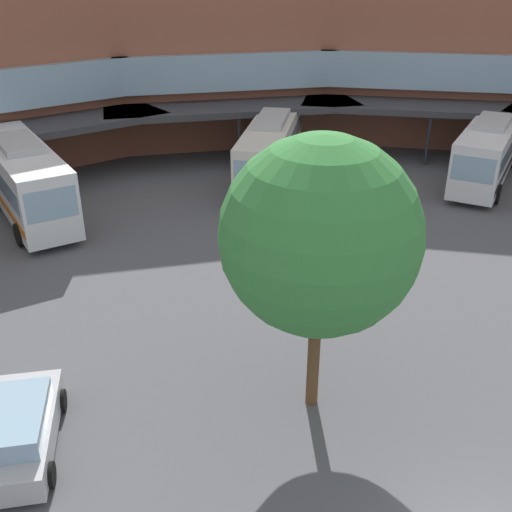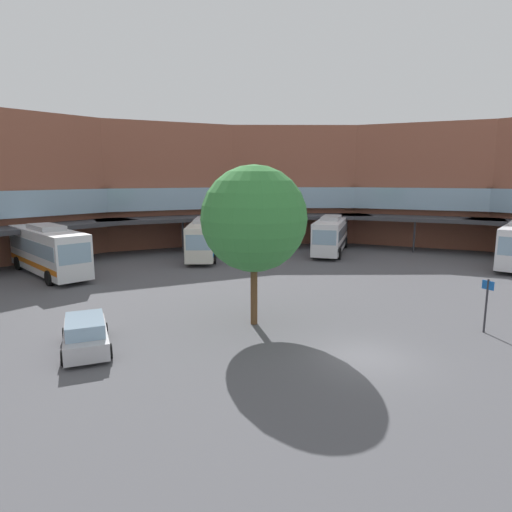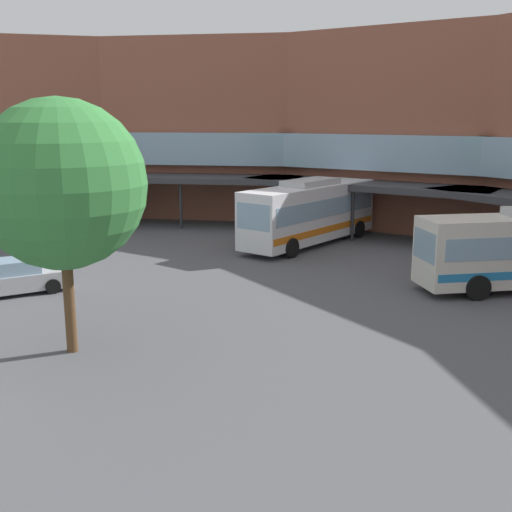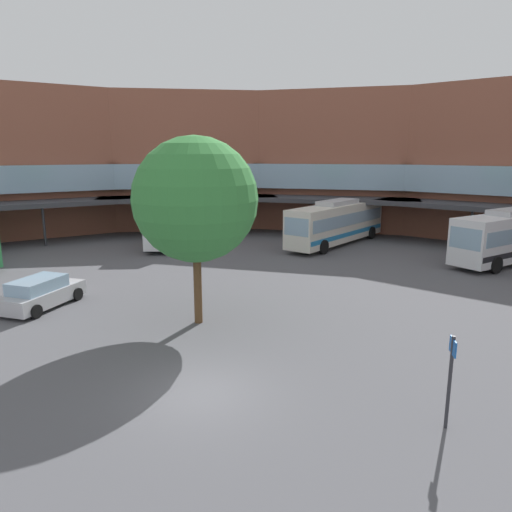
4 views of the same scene
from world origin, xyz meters
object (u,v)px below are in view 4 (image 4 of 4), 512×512
bus_4 (509,236)px  parked_car (41,293)px  plaza_tree (195,200)px  bus_1 (169,219)px  stop_sign_post (450,373)px  bus_0 (337,222)px

bus_4 → parked_car: bearing=-14.5°
bus_4 → plaza_tree: plaza_tree is taller
bus_1 → stop_sign_post: (19.74, -23.57, -0.35)m
bus_1 → stop_sign_post: size_ratio=4.14×
stop_sign_post → bus_1: bearing=130.0°
bus_1 → plaza_tree: 20.45m
bus_0 → bus_4: 12.79m
bus_1 → plaza_tree: (9.85, -17.57, 3.55)m
bus_1 → plaza_tree: size_ratio=1.36×
stop_sign_post → parked_car: bearing=162.1°
bus_4 → plaza_tree: 23.66m
bus_4 → stop_sign_post: size_ratio=3.49×
plaza_tree → stop_sign_post: bearing=-31.2°
parked_car → plaza_tree: (8.32, 0.12, 4.82)m
bus_4 → bus_0: bearing=-66.2°
plaza_tree → stop_sign_post: 12.21m
bus_4 → parked_car: bus_4 is taller
bus_0 → plaza_tree: (-4.01, -20.58, 3.68)m
bus_0 → bus_4: bearing=95.8°
stop_sign_post → bus_0: bearing=102.5°
bus_0 → stop_sign_post: (5.88, -26.57, -0.22)m
parked_car → stop_sign_post: stop_sign_post is taller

